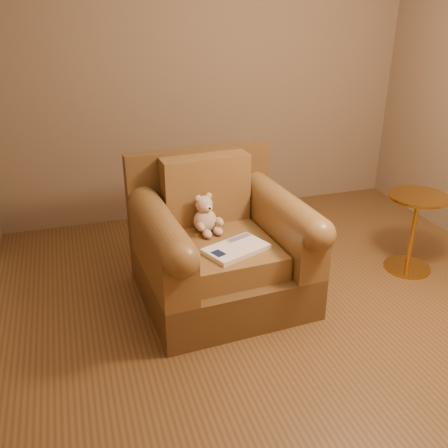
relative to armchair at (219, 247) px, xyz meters
name	(u,v)px	position (x,y,z in m)	size (l,w,h in m)	color
floor	(288,316)	(0.37, -0.43, -0.39)	(4.00, 4.00, 0.00)	brown
room	(304,57)	(0.37, -0.43, 1.33)	(4.02, 4.02, 2.71)	#776149
armchair	(219,247)	(0.00, 0.00, 0.00)	(1.17, 1.12, 1.00)	brown
teddy_bear	(206,218)	(-0.07, 0.09, 0.20)	(0.20, 0.24, 0.29)	#CAA78D
guidebook	(236,249)	(0.04, -0.26, 0.11)	(0.48, 0.38, 0.03)	beige
side_table	(413,230)	(1.56, -0.12, -0.04)	(0.46, 0.46, 0.64)	gold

